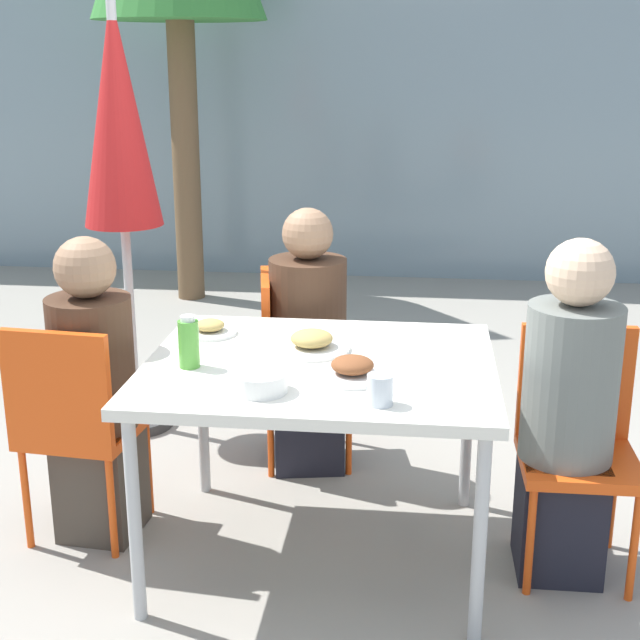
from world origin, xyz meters
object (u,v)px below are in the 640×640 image
person_left (95,396)px  chair_right (577,431)px  person_far (308,347)px  drinking_cup (380,390)px  closed_umbrella (119,130)px  salad_bowl (260,382)px  chair_left (74,417)px  person_right (567,419)px  chair_far (289,355)px  bottle (189,343)px

person_left → chair_right: (1.75, 0.01, -0.06)m
person_far → person_left: bearing=-56.8°
person_far → drinking_cup: size_ratio=12.23×
closed_umbrella → drinking_cup: closed_umbrella is taller
closed_umbrella → salad_bowl: size_ratio=11.71×
chair_left → chair_right: bearing=8.0°
chair_right → closed_umbrella: (-1.95, 1.00, 0.94)m
closed_umbrella → salad_bowl: (0.89, -1.39, -0.66)m
chair_left → salad_bowl: bearing=-17.0°
chair_left → person_right: 1.76m
chair_far → drinking_cup: 1.28m
chair_right → bottle: (-1.33, -0.19, 0.34)m
person_right → closed_umbrella: bearing=-30.2°
person_right → salad_bowl: size_ratio=6.93×
chair_right → salad_bowl: bearing=19.9°
chair_left → bottle: 0.59m
person_left → bottle: (0.42, -0.18, 0.28)m
person_left → chair_right: 1.75m
drinking_cup → salad_bowl: 0.39m
chair_right → person_far: person_far is taller
chair_right → closed_umbrella: bearing=-27.7°
bottle → drinking_cup: size_ratio=1.90×
chair_far → chair_right: bearing=47.6°
person_right → person_far: (-0.99, 0.75, -0.03)m
drinking_cup → salad_bowl: bearing=170.5°
person_left → chair_left: bearing=-121.9°
drinking_cup → person_left: bearing=157.5°
chair_far → salad_bowl: bearing=-6.6°
closed_umbrella → drinking_cup: bearing=-48.9°
person_right → person_far: person_right is taller
person_left → person_right: size_ratio=0.96×
chair_far → salad_bowl: 1.14m
drinking_cup → chair_right: bearing=34.2°
salad_bowl → chair_left: bearing=157.8°
drinking_cup → salad_bowl: (-0.38, 0.06, -0.02)m
chair_right → drinking_cup: bearing=33.6°
person_right → salad_bowl: person_right is taller
chair_left → chair_right: (1.81, 0.09, 0.00)m
person_left → chair_far: (0.62, 0.71, -0.06)m
bottle → person_left: bearing=156.2°
person_far → salad_bowl: person_far is taller
chair_left → chair_far: (0.68, 0.79, 0.00)m
person_far → bottle: bearing=-29.2°
person_left → person_far: 0.98m
person_right → chair_right: bearing=-121.9°
person_left → salad_bowl: bearing=-23.6°
chair_left → drinking_cup: (1.13, -0.37, 0.30)m
bottle → salad_bowl: bottle is taller
person_far → salad_bowl: bearing=-11.2°
chair_far → closed_umbrella: bearing=-120.4°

